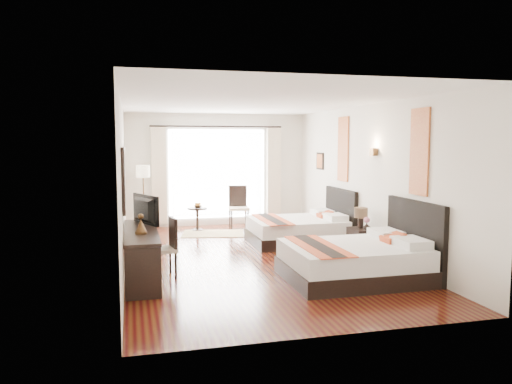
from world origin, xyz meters
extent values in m
cube|color=#340909|center=(0.00, 0.00, -0.01)|extent=(4.50, 7.50, 0.01)
cube|color=white|center=(0.00, 0.00, 2.79)|extent=(4.50, 7.50, 0.02)
cube|color=silver|center=(2.25, 0.00, 1.40)|extent=(0.01, 7.50, 2.80)
cube|color=silver|center=(-2.25, 0.00, 1.40)|extent=(0.01, 7.50, 2.80)
cube|color=silver|center=(0.00, 3.75, 1.40)|extent=(4.50, 0.01, 2.80)
cube|color=silver|center=(0.00, -3.75, 1.40)|extent=(4.50, 0.01, 2.80)
cube|color=white|center=(0.00, 3.73, 1.30)|extent=(2.40, 0.02, 2.20)
cube|color=white|center=(0.00, 3.67, 1.30)|extent=(2.30, 0.02, 2.10)
cube|color=beige|center=(-1.45, 3.63, 1.28)|extent=(0.35, 0.14, 2.35)
cube|color=beige|center=(1.45, 3.63, 1.28)|extent=(0.35, 0.14, 2.35)
cube|color=#9C2A16|center=(2.23, -1.76, 1.95)|extent=(0.03, 0.50, 1.35)
cube|color=#9C2A16|center=(2.23, 1.10, 1.95)|extent=(0.03, 0.50, 1.35)
cube|color=#412C17|center=(2.19, -0.33, 1.92)|extent=(0.10, 0.14, 0.14)
cube|color=black|center=(-2.22, -0.89, 1.55)|extent=(0.04, 1.25, 0.95)
cube|color=white|center=(-2.19, -0.89, 1.55)|extent=(0.01, 1.12, 0.82)
cube|color=black|center=(1.14, -1.76, 0.12)|extent=(2.04, 1.59, 0.25)
cube|color=silver|center=(1.14, -1.76, 0.40)|extent=(1.98, 1.55, 0.30)
cube|color=black|center=(2.20, -1.76, 0.60)|extent=(0.08, 1.59, 1.19)
cube|color=#A4321A|center=(0.57, -1.76, 0.55)|extent=(0.55, 1.65, 0.02)
cube|color=black|center=(1.21, 1.10, 0.12)|extent=(1.90, 1.48, 0.23)
cube|color=silver|center=(1.21, 1.10, 0.37)|extent=(1.84, 1.44, 0.28)
cube|color=black|center=(2.20, 1.10, 0.56)|extent=(0.08, 1.48, 1.11)
cube|color=#A4321A|center=(0.68, 1.10, 0.52)|extent=(0.51, 1.54, 0.02)
cube|color=black|center=(2.02, -0.33, 0.26)|extent=(0.43, 0.53, 0.51)
cylinder|color=black|center=(1.99, -0.27, 0.60)|extent=(0.10, 0.10, 0.21)
cylinder|color=#38291B|center=(1.99, -0.27, 0.80)|extent=(0.25, 0.25, 0.19)
imported|color=black|center=(2.00, -0.49, 0.56)|extent=(0.14, 0.14, 0.13)
cube|color=black|center=(-1.99, -0.89, 0.38)|extent=(0.50, 2.20, 0.76)
imported|color=black|center=(-1.97, -0.34, 1.00)|extent=(0.45, 0.81, 0.49)
cube|color=beige|center=(-1.69, -0.89, 0.43)|extent=(0.49, 0.49, 0.06)
cube|color=black|center=(-1.50, -0.86, 0.69)|extent=(0.11, 0.40, 0.48)
cylinder|color=black|center=(-1.84, 3.11, 0.01)|extent=(0.24, 0.24, 0.03)
cylinder|color=#412C17|center=(-1.84, 3.11, 0.69)|extent=(0.03, 0.03, 1.33)
cylinder|color=beige|center=(-1.84, 3.11, 1.43)|extent=(0.31, 0.31, 0.28)
cylinder|color=black|center=(-0.60, 3.06, 0.27)|extent=(0.48, 0.48, 0.55)
imported|color=#442D18|center=(-0.58, 3.10, 0.57)|extent=(0.25, 0.25, 0.05)
cube|color=beige|center=(0.44, 3.22, 0.47)|extent=(0.51, 0.51, 0.06)
cube|color=black|center=(0.46, 3.43, 0.76)|extent=(0.44, 0.09, 0.53)
cube|color=tan|center=(-0.31, 2.54, 0.01)|extent=(1.55, 1.21, 0.01)
camera|label=1|loc=(-2.13, -8.64, 2.11)|focal=35.00mm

